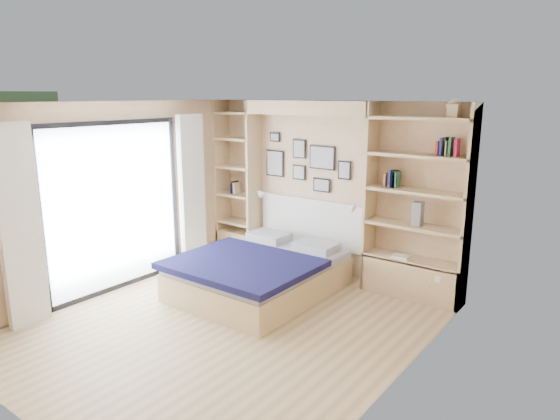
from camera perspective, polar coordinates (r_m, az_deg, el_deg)
The scene contains 9 objects.
ground at distance 5.88m, azimuth -6.03°, elevation -13.04°, with size 4.50×4.50×0.00m, color tan.
room_shell at distance 6.87m, azimuth -0.03°, elevation 0.41°, with size 4.50×4.50×4.50m.
bed at distance 6.70m, azimuth -2.24°, elevation -7.04°, with size 1.76×2.30×1.07m.
photo_gallery at distance 7.38m, azimuth 2.83°, elevation 5.44°, with size 1.48×0.02×0.82m.
reading_lamps at distance 7.20m, azimuth 2.80°, elevation 1.18°, with size 1.92×0.12×0.15m.
shelf_decor at distance 6.48m, azimuth 13.86°, elevation 4.82°, with size 3.55×0.23×2.03m.
deck at distance 8.58m, azimuth -24.13°, elevation -5.63°, with size 3.20×4.00×0.05m, color #645A4A.
deck_chair at distance 8.25m, azimuth -16.49°, elevation -3.15°, with size 0.60×0.82×0.74m.
shipping_container at distance 16.92m, azimuth -26.44°, elevation 6.88°, with size 2.22×5.55×2.31m, color navy.
Camera 1 is at (3.62, -3.85, 2.58)m, focal length 32.00 mm.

